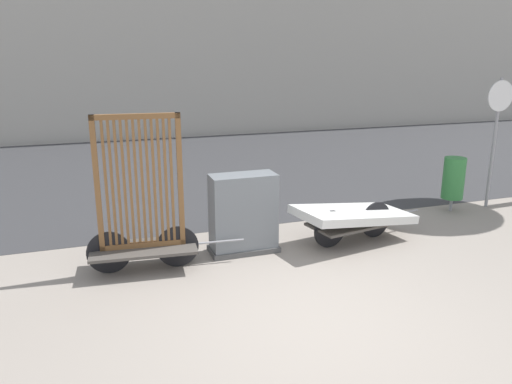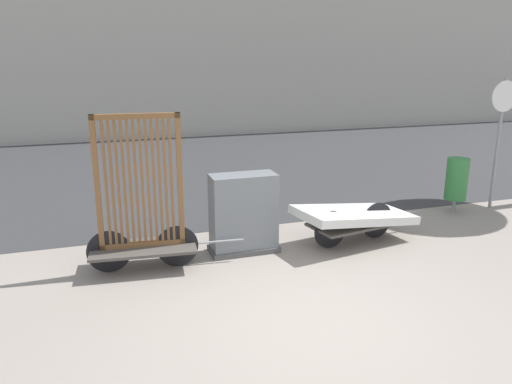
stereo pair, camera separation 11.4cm
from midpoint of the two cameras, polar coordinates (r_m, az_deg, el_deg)
name	(u,v)px [view 1 (the left image)]	position (r m, az deg, el deg)	size (l,w,h in m)	color
ground_plane	(315,320)	(5.85, 6.15, -14.38)	(60.00, 60.00, 0.00)	gray
road_strip	(179,168)	(13.36, -9.02, 2.71)	(56.00, 10.10, 0.01)	#38383A
bike_cart_with_bedframe	(142,216)	(6.96, -13.36, -2.69)	(2.17, 0.83, 2.17)	#4C4742
bike_cart_with_mattress	(354,216)	(8.05, 10.76, -2.75)	(2.43, 1.24, 0.65)	#4C4742
utility_cabinet	(243,216)	(7.49, -1.90, -2.79)	(1.04, 0.50, 1.20)	#4C4C4C
trash_bin	(454,178)	(10.13, 21.36, 1.47)	(0.40, 0.40, 1.04)	gray
sign_post	(497,124)	(10.53, 25.51, 7.02)	(0.57, 0.06, 2.50)	gray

